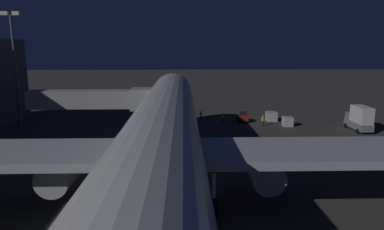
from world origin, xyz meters
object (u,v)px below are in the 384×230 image
object	(u,v)px
apron_floodlight_mast	(15,61)
baggage_container_near_belt	(288,121)
baggage_container_mid_row	(271,116)
traffic_cone_nose_port	(186,122)
catering_truck	(360,118)
ground_crew_near_nose_gear	(201,115)
ground_crew_marshaller_fwd	(223,117)
traffic_cone_nose_starboard	(161,122)
ground_crew_by_belt_loader	(263,120)
jet_bridge	(102,99)
baggage_tug_lead	(243,118)
airliner_at_gate	(160,149)

from	to	relation	value
apron_floodlight_mast	baggage_container_near_belt	bearing A→B (deg)	178.22
baggage_container_mid_row	traffic_cone_nose_port	distance (m)	15.45
catering_truck	ground_crew_near_nose_gear	world-z (taller)	catering_truck
ground_crew_marshaller_fwd	traffic_cone_nose_starboard	world-z (taller)	ground_crew_marshaller_fwd
ground_crew_by_belt_loader	traffic_cone_nose_starboard	size ratio (longest dim) A/B	3.23
ground_crew_by_belt_loader	ground_crew_near_nose_gear	bearing A→B (deg)	-23.17
baggage_container_near_belt	ground_crew_marshaller_fwd	size ratio (longest dim) A/B	0.88
jet_bridge	traffic_cone_nose_port	size ratio (longest dim) A/B	32.45
baggage_tug_lead	baggage_container_near_belt	size ratio (longest dim) A/B	1.45
jet_bridge	ground_crew_marshaller_fwd	xyz separation A→B (m)	(-18.54, -9.26, -4.70)
baggage_tug_lead	traffic_cone_nose_starboard	distance (m)	14.50
baggage_tug_lead	baggage_container_near_belt	distance (m)	7.75
traffic_cone_nose_starboard	ground_crew_by_belt_loader	bearing A→B (deg)	172.50
traffic_cone_nose_starboard	ground_crew_near_nose_gear	bearing A→B (deg)	-163.62
catering_truck	apron_floodlight_mast	bearing A→B (deg)	-4.96
baggage_container_mid_row	ground_crew_marshaller_fwd	size ratio (longest dim) A/B	1.01
baggage_tug_lead	traffic_cone_nose_port	bearing A→B (deg)	4.61
apron_floodlight_mast	baggage_container_near_belt	world-z (taller)	apron_floodlight_mast
jet_bridge	baggage_container_near_belt	size ratio (longest dim) A/B	11.20
jet_bridge	ground_crew_marshaller_fwd	world-z (taller)	jet_bridge
baggage_tug_lead	ground_crew_near_nose_gear	bearing A→B (deg)	-9.82
catering_truck	ground_crew_by_belt_loader	size ratio (longest dim) A/B	3.16
jet_bridge	traffic_cone_nose_port	xyz separation A→B (m)	(-12.06, -9.25, -5.42)
apron_floodlight_mast	baggage_container_mid_row	bearing A→B (deg)	-176.34
traffic_cone_nose_port	airliner_at_gate	bearing A→B (deg)	86.21
catering_truck	baggage_container_mid_row	xyz separation A→B (m)	(12.02, -7.53, -1.15)
jet_bridge	ground_crew_marshaller_fwd	size ratio (longest dim) A/B	9.84
airliner_at_gate	traffic_cone_nose_starboard	xyz separation A→B (m)	(2.20, -33.17, -5.37)
traffic_cone_nose_starboard	catering_truck	bearing A→B (deg)	169.37
baggage_container_near_belt	ground_crew_near_nose_gear	size ratio (longest dim) A/B	0.91
jet_bridge	catering_truck	world-z (taller)	jet_bridge
ground_crew_by_belt_loader	baggage_tug_lead	bearing A→B (deg)	-47.49
traffic_cone_nose_starboard	traffic_cone_nose_port	bearing A→B (deg)	180.00
apron_floodlight_mast	baggage_container_near_belt	distance (m)	45.85
baggage_tug_lead	baggage_container_mid_row	xyz separation A→B (m)	(-5.29, -0.75, 0.05)
baggage_container_near_belt	airliner_at_gate	bearing A→B (deg)	57.83
traffic_cone_nose_starboard	baggage_tug_lead	bearing A→B (deg)	-176.79
ground_crew_marshaller_fwd	baggage_tug_lead	bearing A→B (deg)	-167.47
jet_bridge	catering_truck	size ratio (longest dim) A/B	3.18
apron_floodlight_mast	traffic_cone_nose_starboard	distance (m)	25.56
baggage_tug_lead	ground_crew_by_belt_loader	world-z (taller)	baggage_tug_lead
ground_crew_near_nose_gear	ground_crew_marshaller_fwd	xyz separation A→B (m)	(-3.78, 2.07, 0.04)
baggage_container_near_belt	traffic_cone_nose_port	bearing A→B (deg)	-8.61
ground_crew_by_belt_loader	ground_crew_marshaller_fwd	distance (m)	6.82
baggage_container_near_belt	baggage_container_mid_row	world-z (taller)	baggage_container_mid_row
airliner_at_gate	baggage_container_mid_row	xyz separation A→B (m)	(-17.56, -34.74, -4.81)
baggage_container_mid_row	ground_crew_near_nose_gear	distance (m)	12.67
airliner_at_gate	jet_bridge	xyz separation A→B (m)	(9.86, -23.92, 0.06)
baggage_container_near_belt	ground_crew_marshaller_fwd	bearing A→B (deg)	-13.80
jet_bridge	ground_crew_marshaller_fwd	bearing A→B (deg)	-153.46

